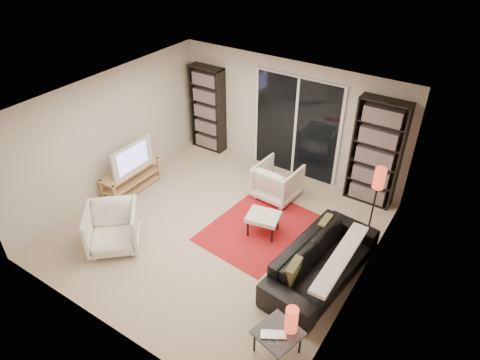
# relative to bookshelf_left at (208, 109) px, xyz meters

# --- Properties ---
(floor) EXTENTS (5.00, 5.00, 0.00)m
(floor) POSITION_rel_bookshelf_left_xyz_m (1.95, -2.33, -0.98)
(floor) COLOR beige
(floor) RESTS_ON ground
(wall_back) EXTENTS (5.00, 0.02, 2.40)m
(wall_back) POSITION_rel_bookshelf_left_xyz_m (1.95, 0.17, 0.22)
(wall_back) COLOR beige
(wall_back) RESTS_ON ground
(wall_front) EXTENTS (5.00, 0.02, 2.40)m
(wall_front) POSITION_rel_bookshelf_left_xyz_m (1.95, -4.83, 0.22)
(wall_front) COLOR beige
(wall_front) RESTS_ON ground
(wall_left) EXTENTS (0.02, 5.00, 2.40)m
(wall_left) POSITION_rel_bookshelf_left_xyz_m (-0.55, -2.33, 0.22)
(wall_left) COLOR beige
(wall_left) RESTS_ON ground
(wall_right) EXTENTS (0.02, 5.00, 2.40)m
(wall_right) POSITION_rel_bookshelf_left_xyz_m (4.45, -2.33, 0.22)
(wall_right) COLOR beige
(wall_right) RESTS_ON ground
(ceiling) EXTENTS (5.00, 5.00, 0.02)m
(ceiling) POSITION_rel_bookshelf_left_xyz_m (1.95, -2.33, 1.42)
(ceiling) COLOR white
(ceiling) RESTS_ON wall_back
(sliding_door) EXTENTS (1.92, 0.08, 2.16)m
(sliding_door) POSITION_rel_bookshelf_left_xyz_m (2.15, 0.13, 0.07)
(sliding_door) COLOR white
(sliding_door) RESTS_ON ground
(bookshelf_left) EXTENTS (0.80, 0.30, 1.95)m
(bookshelf_left) POSITION_rel_bookshelf_left_xyz_m (0.00, 0.00, 0.00)
(bookshelf_left) COLOR black
(bookshelf_left) RESTS_ON ground
(bookshelf_right) EXTENTS (0.90, 0.30, 2.10)m
(bookshelf_right) POSITION_rel_bookshelf_left_xyz_m (3.85, -0.00, 0.07)
(bookshelf_right) COLOR black
(bookshelf_right) RESTS_ON ground
(tv_stand) EXTENTS (0.41, 1.29, 0.50)m
(tv_stand) POSITION_rel_bookshelf_left_xyz_m (-0.24, -2.27, -0.71)
(tv_stand) COLOR tan
(tv_stand) RESTS_ON floor
(tv) EXTENTS (0.15, 1.00, 0.58)m
(tv) POSITION_rel_bookshelf_left_xyz_m (-0.22, -2.27, -0.19)
(tv) COLOR black
(tv) RESTS_ON tv_stand
(rug) EXTENTS (1.68, 2.16, 0.01)m
(rug) POSITION_rel_bookshelf_left_xyz_m (2.50, -1.90, -0.97)
(rug) COLOR #AF191D
(rug) RESTS_ON floor
(sofa) EXTENTS (1.10, 2.30, 0.65)m
(sofa) POSITION_rel_bookshelf_left_xyz_m (3.93, -2.39, -0.65)
(sofa) COLOR black
(sofa) RESTS_ON floor
(armchair_back) EXTENTS (0.82, 0.84, 0.72)m
(armchair_back) POSITION_rel_bookshelf_left_xyz_m (2.31, -0.87, -0.61)
(armchair_back) COLOR silver
(armchair_back) RESTS_ON floor
(armchair_front) EXTENTS (1.17, 1.18, 0.77)m
(armchair_front) POSITION_rel_bookshelf_left_xyz_m (0.71, -3.63, -0.59)
(armchair_front) COLOR silver
(armchair_front) RESTS_ON floor
(ottoman) EXTENTS (0.63, 0.55, 0.40)m
(ottoman) POSITION_rel_bookshelf_left_xyz_m (2.64, -1.97, -0.63)
(ottoman) COLOR silver
(ottoman) RESTS_ON floor
(side_table) EXTENTS (0.64, 0.64, 0.40)m
(side_table) POSITION_rel_bookshelf_left_xyz_m (4.00, -3.91, -0.62)
(side_table) COLOR #424146
(side_table) RESTS_ON floor
(laptop) EXTENTS (0.38, 0.34, 0.03)m
(laptop) POSITION_rel_bookshelf_left_xyz_m (4.00, -4.02, -0.56)
(laptop) COLOR silver
(laptop) RESTS_ON side_table
(table_lamp) EXTENTS (0.17, 0.17, 0.38)m
(table_lamp) POSITION_rel_bookshelf_left_xyz_m (4.11, -3.78, -0.39)
(table_lamp) COLOR red
(table_lamp) RESTS_ON side_table
(floor_lamp) EXTENTS (0.21, 0.21, 1.37)m
(floor_lamp) POSITION_rel_bookshelf_left_xyz_m (4.21, -0.98, 0.07)
(floor_lamp) COLOR black
(floor_lamp) RESTS_ON floor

